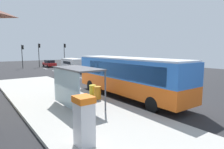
% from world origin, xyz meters
% --- Properties ---
extents(ground_plane, '(56.00, 92.00, 0.04)m').
position_xyz_m(ground_plane, '(0.00, 14.00, -0.02)').
color(ground_plane, '#262628').
extents(sidewalk_platform, '(6.20, 30.00, 0.18)m').
position_xyz_m(sidewalk_platform, '(-6.40, 2.00, 0.09)').
color(sidewalk_platform, '#ADAAA3').
rests_on(sidewalk_platform, ground).
extents(lane_stripe_seg_1, '(0.16, 2.20, 0.01)m').
position_xyz_m(lane_stripe_seg_1, '(0.25, -1.00, 0.01)').
color(lane_stripe_seg_1, silver).
rests_on(lane_stripe_seg_1, ground).
extents(lane_stripe_seg_2, '(0.16, 2.20, 0.01)m').
position_xyz_m(lane_stripe_seg_2, '(0.25, 4.00, 0.01)').
color(lane_stripe_seg_2, silver).
rests_on(lane_stripe_seg_2, ground).
extents(lane_stripe_seg_3, '(0.16, 2.20, 0.01)m').
position_xyz_m(lane_stripe_seg_3, '(0.25, 9.00, 0.01)').
color(lane_stripe_seg_3, silver).
rests_on(lane_stripe_seg_3, ground).
extents(lane_stripe_seg_4, '(0.16, 2.20, 0.01)m').
position_xyz_m(lane_stripe_seg_4, '(0.25, 14.00, 0.01)').
color(lane_stripe_seg_4, silver).
rests_on(lane_stripe_seg_4, ground).
extents(lane_stripe_seg_5, '(0.16, 2.20, 0.01)m').
position_xyz_m(lane_stripe_seg_5, '(0.25, 19.00, 0.01)').
color(lane_stripe_seg_5, silver).
rests_on(lane_stripe_seg_5, ground).
extents(lane_stripe_seg_6, '(0.16, 2.20, 0.01)m').
position_xyz_m(lane_stripe_seg_6, '(0.25, 24.00, 0.01)').
color(lane_stripe_seg_6, silver).
rests_on(lane_stripe_seg_6, ground).
extents(lane_stripe_seg_7, '(0.16, 2.20, 0.01)m').
position_xyz_m(lane_stripe_seg_7, '(0.25, 29.00, 0.01)').
color(lane_stripe_seg_7, silver).
rests_on(lane_stripe_seg_7, ground).
extents(bus, '(2.70, 11.05, 3.21)m').
position_xyz_m(bus, '(-1.71, 2.10, 1.84)').
color(bus, orange).
rests_on(bus, ground).
extents(white_van, '(2.15, 5.26, 2.30)m').
position_xyz_m(white_van, '(2.20, 20.62, 1.34)').
color(white_van, white).
rests_on(white_van, ground).
extents(sedan_near, '(1.89, 4.42, 1.52)m').
position_xyz_m(sedan_near, '(2.30, 32.71, 0.79)').
color(sedan_near, '#A51919').
rests_on(sedan_near, ground).
extents(ticket_machine, '(0.66, 0.76, 1.94)m').
position_xyz_m(ticket_machine, '(-8.31, -3.00, 1.17)').
color(ticket_machine, silver).
rests_on(ticket_machine, sidewalk_platform).
extents(recycling_bin_orange, '(0.52, 0.52, 0.95)m').
position_xyz_m(recycling_bin_orange, '(-4.20, 2.57, 0.66)').
color(recycling_bin_orange, orange).
rests_on(recycling_bin_orange, sidewalk_platform).
extents(recycling_bin_yellow, '(0.52, 0.52, 0.95)m').
position_xyz_m(recycling_bin_yellow, '(-4.20, 3.27, 0.66)').
color(recycling_bin_yellow, yellow).
rests_on(recycling_bin_yellow, sidewalk_platform).
extents(traffic_light_near_side, '(0.49, 0.28, 5.15)m').
position_xyz_m(traffic_light_near_side, '(5.50, 31.66, 3.42)').
color(traffic_light_near_side, '#2D2D2D').
rests_on(traffic_light_near_side, ground).
extents(traffic_light_far_side, '(0.49, 0.28, 4.76)m').
position_xyz_m(traffic_light_far_side, '(-3.10, 32.46, 3.18)').
color(traffic_light_far_side, '#2D2D2D').
rests_on(traffic_light_far_side, ground).
extents(traffic_light_median, '(0.49, 0.28, 5.11)m').
position_xyz_m(traffic_light_median, '(0.40, 33.26, 3.39)').
color(traffic_light_median, '#2D2D2D').
rests_on(traffic_light_median, ground).
extents(bus_shelter, '(1.80, 4.00, 2.50)m').
position_xyz_m(bus_shelter, '(-6.41, 1.93, 2.10)').
color(bus_shelter, '#4C4C51').
rests_on(bus_shelter, sidewalk_platform).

